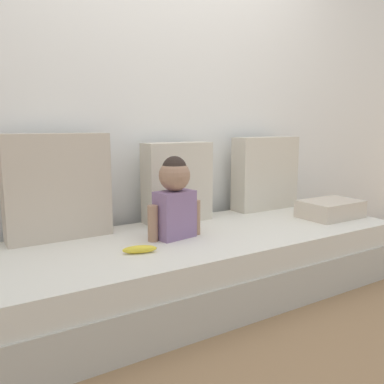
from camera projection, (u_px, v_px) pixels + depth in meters
The scene contains 9 objects.
ground_plane at pixel (207, 291), 2.40m from camera, with size 12.00×12.00×0.00m, color #93704C.
back_wall at pixel (159, 85), 2.67m from camera, with size 5.63×0.10×2.49m, color white.
couch at pixel (207, 263), 2.37m from camera, with size 2.43×0.89×0.36m.
throw_pillow_left at pixel (58, 187), 2.19m from camera, with size 0.56×0.16×0.58m, color #C1B29E.
throw_pillow_center at pixel (177, 182), 2.58m from camera, with size 0.45×0.16×0.51m, color beige.
throw_pillow_right at pixel (265, 173), 2.98m from camera, with size 0.51×0.16×0.53m, color beige.
toddler at pixel (175, 196), 2.20m from camera, with size 0.33×0.17×0.45m.
banana at pixel (140, 249), 1.96m from camera, with size 0.17×0.04×0.04m, color yellow.
folded_blanket at pixel (330, 209), 2.72m from camera, with size 0.40×0.28×0.11m, color beige.
Camera 1 is at (-1.28, -1.87, 0.98)m, focal length 37.59 mm.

